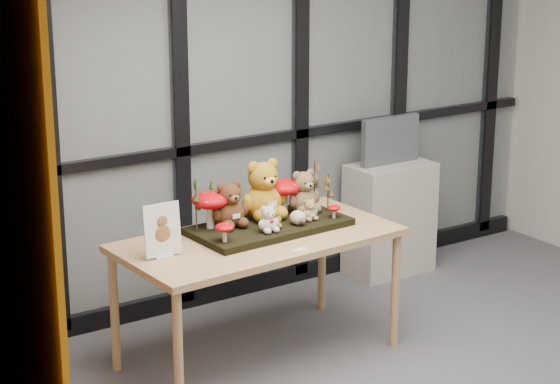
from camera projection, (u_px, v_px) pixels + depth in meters
room_shell at (538, 110)px, 4.39m from camera, size 5.00×5.00×5.00m
glass_partition at (242, 86)px, 6.44m from camera, size 4.90×0.06×2.78m
display_table at (258, 247)px, 5.70m from camera, size 1.62×0.87×0.74m
diorama_tray at (269, 226)px, 5.79m from camera, size 0.93×0.50×0.04m
bear_pooh_yellow at (263, 186)px, 5.83m from camera, size 0.30×0.28×0.38m
bear_brown_medium at (229, 202)px, 5.69m from camera, size 0.23×0.21×0.29m
bear_tan_back at (303, 189)px, 5.96m from camera, size 0.22×0.20×0.28m
bear_small_yellow at (272, 215)px, 5.68m from camera, size 0.12×0.11×0.15m
bear_white_bow at (268, 217)px, 5.61m from camera, size 0.14×0.12×0.17m
bear_beige_small at (309, 208)px, 5.82m from camera, size 0.11×0.10×0.14m
plush_cream_hedgehog at (298, 217)px, 5.75m from camera, size 0.07×0.07×0.09m
mushroom_back_left at (210, 208)px, 5.67m from camera, size 0.21×0.21×0.23m
mushroom_back_right at (284, 195)px, 5.94m from camera, size 0.20×0.20×0.23m
mushroom_front_left at (224, 232)px, 5.45m from camera, size 0.10×0.10×0.12m
mushroom_front_right at (334, 211)px, 5.87m from camera, size 0.08×0.08×0.09m
sprig_green_far_left at (196, 206)px, 5.60m from camera, size 0.05×0.05×0.30m
sprig_green_mid_left at (211, 203)px, 5.72m from camera, size 0.05×0.05×0.26m
sprig_dry_far_right at (314, 184)px, 6.05m from camera, size 0.05×0.05×0.29m
sprig_dry_mid_right at (328, 193)px, 5.97m from camera, size 0.05×0.05×0.23m
sprig_green_centre at (238, 203)px, 5.84m from camera, size 0.05×0.05×0.19m
sign_holder at (163, 233)px, 5.31m from camera, size 0.21×0.06×0.29m
label_card at (299, 249)px, 5.46m from camera, size 0.09×0.03×0.00m
cabinet at (389, 218)px, 7.13m from camera, size 0.59×0.35×0.79m
monitor at (390, 140)px, 6.98m from camera, size 0.47×0.05×0.33m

